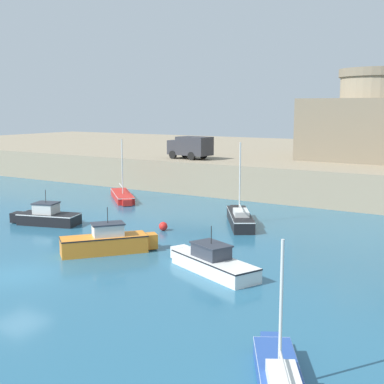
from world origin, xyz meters
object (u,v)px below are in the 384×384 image
(motorboat_black_6, at_px, (47,217))
(motorboat_orange_2, at_px, (107,242))
(sailboat_blue_5, at_px, (280,381))
(mooring_buoy, at_px, (163,226))
(sailboat_red_0, at_px, (122,196))
(sailboat_black_1, at_px, (240,218))
(motorboat_white_4, at_px, (212,262))
(truck_on_quay, at_px, (190,147))
(fortress, at_px, (379,123))

(motorboat_black_6, bearing_deg, motorboat_orange_2, -21.90)
(sailboat_blue_5, relative_size, mooring_buoy, 9.22)
(sailboat_red_0, distance_m, sailboat_black_1, 13.88)
(motorboat_orange_2, relative_size, sailboat_blue_5, 0.92)
(motorboat_white_4, bearing_deg, motorboat_orange_2, -179.14)
(sailboat_black_1, bearing_deg, motorboat_white_4, -70.16)
(sailboat_red_0, relative_size, mooring_buoy, 9.54)
(motorboat_black_6, height_order, mooring_buoy, motorboat_black_6)
(sailboat_black_1, relative_size, sailboat_blue_5, 1.15)
(motorboat_black_6, xyz_separation_m, truck_on_quay, (-0.08, 18.97, 3.71))
(fortress, bearing_deg, sailboat_red_0, -132.97)
(sailboat_black_1, height_order, motorboat_orange_2, sailboat_black_1)
(motorboat_white_4, relative_size, motorboat_black_6, 1.17)
(sailboat_red_0, distance_m, motorboat_black_6, 10.77)
(motorboat_black_6, bearing_deg, sailboat_blue_5, -28.38)
(motorboat_orange_2, height_order, motorboat_white_4, motorboat_orange_2)
(motorboat_orange_2, bearing_deg, truck_on_quay, 110.97)
(sailboat_red_0, height_order, motorboat_orange_2, sailboat_red_0)
(motorboat_white_4, xyz_separation_m, mooring_buoy, (-7.25, 6.08, -0.23))
(motorboat_orange_2, bearing_deg, sailboat_black_1, 73.96)
(sailboat_blue_5, bearing_deg, motorboat_white_4, 129.65)
(motorboat_black_6, bearing_deg, sailboat_black_1, 31.61)
(motorboat_white_4, relative_size, sailboat_blue_5, 1.12)
(sailboat_black_1, bearing_deg, fortress, 79.77)
(motorboat_white_4, distance_m, truck_on_quay, 27.32)
(mooring_buoy, relative_size, truck_on_quay, 0.13)
(motorboat_white_4, height_order, mooring_buoy, motorboat_white_4)
(truck_on_quay, bearing_deg, motorboat_white_4, -55.44)
(motorboat_white_4, height_order, sailboat_blue_5, sailboat_blue_5)
(motorboat_orange_2, distance_m, mooring_buoy, 6.21)
(motorboat_orange_2, relative_size, truck_on_quay, 1.10)
(motorboat_white_4, height_order, fortress, fortress)
(motorboat_white_4, bearing_deg, truck_on_quay, 124.56)
(motorboat_white_4, xyz_separation_m, truck_on_quay, (-15.35, 22.28, 3.74))
(sailboat_black_1, distance_m, sailboat_blue_5, 22.34)
(motorboat_orange_2, height_order, sailboat_blue_5, sailboat_blue_5)
(sailboat_blue_5, bearing_deg, motorboat_black_6, 151.62)
(sailboat_black_1, distance_m, mooring_buoy, 5.56)
(mooring_buoy, distance_m, truck_on_quay, 18.55)
(sailboat_blue_5, relative_size, truck_on_quay, 1.20)
(motorboat_white_4, bearing_deg, motorboat_black_6, 167.75)
(sailboat_red_0, xyz_separation_m, sailboat_black_1, (13.43, -3.51, 0.14))
(motorboat_black_6, relative_size, fortress, 0.40)
(sailboat_red_0, bearing_deg, fortress, 47.03)
(motorboat_orange_2, xyz_separation_m, motorboat_white_4, (6.77, 0.10, -0.13))
(mooring_buoy, bearing_deg, sailboat_red_0, 141.73)
(sailboat_blue_5, bearing_deg, sailboat_red_0, 137.10)
(sailboat_black_1, relative_size, motorboat_white_4, 1.03)
(motorboat_orange_2, bearing_deg, sailboat_red_0, 126.60)
(motorboat_white_4, relative_size, fortress, 0.47)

